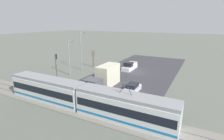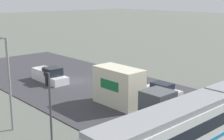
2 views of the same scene
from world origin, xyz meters
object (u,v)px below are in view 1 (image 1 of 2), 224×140
Objects in this scene: box_truck at (105,78)px; traffic_light_pole at (56,64)px; street_tree at (93,59)px; light_rail_tram at (82,97)px; sedan_car_0 at (132,89)px; no_parking_sign at (98,60)px; street_lamp_near_crossing at (81,49)px; pickup_truck at (129,67)px; street_lamp_mid_block at (70,55)px.

traffic_light_pole reaches higher than box_truck.
light_rail_tram is at bearing 119.86° from street_tree.
light_rail_tram is 9.30m from sedan_car_0.
traffic_light_pole is 15.33m from no_parking_sign.
light_rail_tram reaches higher than box_truck.
street_lamp_near_crossing is at bearing 73.77° from street_tree.
sedan_car_0 is 20.11m from no_parking_sign.
light_rail_tram is 21.53m from pickup_truck.
traffic_light_pole is at bearing 59.00° from pickup_truck.
traffic_light_pole is 0.61× the size of street_lamp_near_crossing.
pickup_truck is 9.50m from street_tree.
street_lamp_near_crossing reaches higher than traffic_light_pole.
street_tree is at bearing -93.48° from street_lamp_mid_block.
light_rail_tram is at bearing 65.47° from sedan_car_0.
traffic_light_pole is (14.73, 1.82, 2.83)m from sedan_car_0.
box_truck is at bearing -169.01° from traffic_light_pole.
pickup_truck is at bearing -168.44° from street_tree.
street_tree is at bearing -88.59° from traffic_light_pole.
sedan_car_0 is at bearing 143.54° from street_tree.
box_truck is 14.82m from street_tree.
street_lamp_mid_block is at bearing -44.10° from light_rail_tram.
traffic_light_pole is at bearing 99.72° from street_lamp_mid_block.
box_truck is at bearing 164.22° from street_lamp_mid_block.
box_truck is 2.04× the size of sedan_car_0.
light_rail_tram is 11.30× the size of no_parking_sign.
pickup_truck is at bearing -152.68° from street_lamp_near_crossing.
sedan_car_0 is 15.11m from traffic_light_pole.
street_lamp_near_crossing reaches higher than light_rail_tram.
sedan_car_0 is 16.25m from street_lamp_mid_block.
box_truck is at bearing 126.31° from no_parking_sign.
street_tree is 8.52m from street_lamp_mid_block.
street_lamp_mid_block is at bearing -10.71° from sedan_car_0.
street_lamp_mid_block is at bearing 95.82° from street_lamp_near_crossing.
traffic_light_pole is 2.50× the size of no_parking_sign.
pickup_truck is 2.59× the size of no_parking_sign.
no_parking_sign is at bearing -88.91° from traffic_light_pole.
street_lamp_mid_block is (0.82, -4.76, 0.85)m from traffic_light_pole.
street_tree is at bearing 89.26° from no_parking_sign.
street_lamp_near_crossing is (10.21, 5.28, 4.33)m from pickup_truck.
box_truck is at bearing -80.61° from light_rail_tram.
no_parking_sign is at bearing -90.74° from street_tree.
street_tree is (0.32, -12.94, -1.46)m from traffic_light_pole.
street_tree reaches higher than sedan_car_0.
box_truck is at bearing 144.49° from street_lamp_near_crossing.
street_tree is 0.50× the size of street_lamp_near_crossing.
street_lamp_near_crossing is (10.81, -7.71, 3.34)m from box_truck.
street_lamp_mid_block reaches higher than light_rail_tram.
street_tree is 2.34m from no_parking_sign.
pickup_truck is 0.63× the size of street_lamp_near_crossing.
box_truck is (1.39, -8.43, 0.11)m from light_rail_tram.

